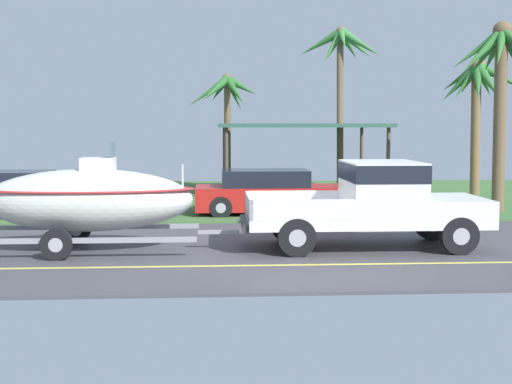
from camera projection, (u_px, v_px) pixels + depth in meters
The scene contains 10 objects.
ground at pixel (255, 205), 23.43m from camera, with size 36.00×22.00×0.11m.
pickup_truck_towing at pixel (380, 200), 15.16m from camera, with size 5.47×2.12×1.92m.
boat_on_trailer at pixel (88, 199), 14.76m from camera, with size 5.81×2.25×2.36m.
parked_sedan_near at pixel (271, 193), 20.78m from camera, with size 4.66×1.85×1.38m.
parked_sedan_far at pixel (14, 195), 20.12m from camera, with size 4.37×1.85×1.38m.
carport_awning at pixel (300, 127), 26.57m from camera, with size 6.33×4.98×2.79m.
palm_tree_near_left at pixel (342, 58), 28.75m from camera, with size 3.43×3.26×6.86m.
palm_tree_near_right at pixel (226, 99), 28.95m from camera, with size 3.12×2.78×4.93m.
palm_tree_far_left at pixel (478, 90), 23.96m from camera, with size 2.63×3.68×5.09m.
palm_tree_far_right at pixel (502, 68), 20.77m from camera, with size 3.41×3.33×5.87m.
Camera 1 is at (-1.40, -14.85, 2.70)m, focal length 47.97 mm.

